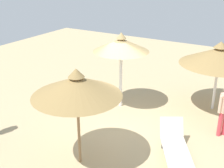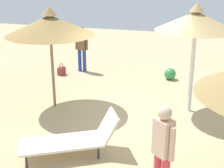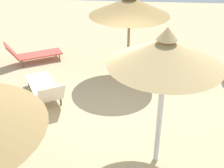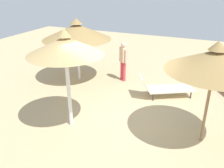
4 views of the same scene
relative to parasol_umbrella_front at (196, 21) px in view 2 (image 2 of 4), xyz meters
name	(u,v)px [view 2 (image 2 of 4)]	position (x,y,z in m)	size (l,w,h in m)	color
ground	(132,118)	(-0.81, 1.36, -2.42)	(24.00, 24.00, 0.10)	tan
parasol_umbrella_front	(196,21)	(0.00, 0.00, 0.00)	(2.01, 2.01, 2.83)	white
parasol_umbrella_back	(50,25)	(-0.74, 3.57, -0.14)	(2.29, 2.29, 2.69)	olive
lounge_chair_edge	(74,139)	(-2.90, 2.08, -2.01)	(1.56, 2.03, 0.84)	silver
person_standing_center	(82,46)	(2.51, 4.04, -1.43)	(0.25, 0.47, 1.65)	navy
person_standing_far_right	(163,148)	(-3.75, 0.19, -1.43)	(0.35, 0.40, 1.65)	#D83F4C
handbag	(62,71)	(1.88, 4.58, -2.22)	(0.31, 0.22, 0.43)	maroon
beach_ball	(170,74)	(2.47, 0.81, -2.18)	(0.40, 0.40, 0.40)	#338C4C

